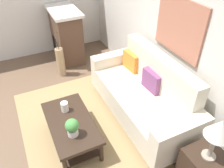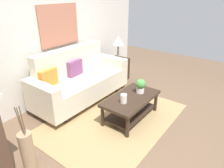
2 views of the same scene
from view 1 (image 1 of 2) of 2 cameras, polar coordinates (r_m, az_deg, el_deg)
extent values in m
plane|color=brown|center=(3.71, -15.07, -12.70)|extent=(9.46, 9.46, 0.00)
cube|color=silver|center=(3.60, 14.90, 12.77)|extent=(5.46, 0.10, 2.70)
cube|color=#A38456|center=(3.76, -7.63, -10.43)|extent=(2.54, 1.79, 0.01)
cube|color=beige|center=(3.70, 6.94, -4.46)|extent=(1.71, 0.84, 0.40)
cube|color=beige|center=(3.57, 11.89, 2.87)|extent=(1.71, 0.20, 0.56)
cube|color=beige|center=(4.30, 0.44, 4.12)|extent=(0.20, 0.84, 0.60)
cube|color=beige|center=(3.13, 16.39, -13.42)|extent=(0.20, 0.84, 0.60)
cube|color=#332319|center=(4.37, 1.57, -1.14)|extent=(0.08, 0.74, 0.12)
cube|color=#332319|center=(3.49, 13.25, -15.03)|extent=(0.08, 0.74, 0.12)
cube|color=orange|center=(4.02, 4.81, 5.73)|extent=(0.37, 0.15, 0.32)
cube|color=#7A4270|center=(3.57, 9.95, 0.78)|extent=(0.37, 0.14, 0.32)
cube|color=#332319|center=(3.29, -10.35, -9.47)|extent=(1.10, 0.60, 0.05)
cube|color=#332319|center=(3.50, -9.83, -12.69)|extent=(0.98, 0.50, 0.02)
cylinder|color=#332319|center=(3.76, -15.88, -7.82)|extent=(0.06, 0.06, 0.38)
cylinder|color=#332319|center=(3.12, -11.68, -19.54)|extent=(0.06, 0.06, 0.38)
cylinder|color=#332319|center=(3.82, -8.61, -5.73)|extent=(0.06, 0.06, 0.38)
cylinder|color=#332319|center=(3.19, -2.72, -16.63)|extent=(0.06, 0.06, 0.38)
cylinder|color=white|center=(3.39, -11.79, -5.60)|extent=(0.11, 0.11, 0.15)
cylinder|color=white|center=(3.06, -9.77, -11.74)|extent=(0.14, 0.14, 0.10)
sphere|color=#488F41|center=(2.97, -10.01, -10.19)|extent=(0.18, 0.18, 0.18)
cylinder|color=gray|center=(2.90, 23.02, -16.16)|extent=(0.16, 0.16, 0.02)
cylinder|color=gray|center=(2.78, 23.84, -14.07)|extent=(0.05, 0.05, 0.35)
cone|color=beige|center=(2.58, 25.41, -10.01)|extent=(0.28, 0.28, 0.22)
cube|color=brown|center=(5.28, -11.29, 11.59)|extent=(0.90, 0.50, 1.10)
cube|color=black|center=(5.34, -13.60, 8.55)|extent=(0.52, 0.02, 0.44)
cube|color=silver|center=(5.06, -12.10, 17.51)|extent=(1.02, 0.58, 0.06)
cylinder|color=tan|center=(4.80, -12.74, 5.36)|extent=(0.16, 0.16, 0.62)
cylinder|color=brown|center=(4.55, -13.51, 10.46)|extent=(0.02, 0.03, 0.36)
cylinder|color=brown|center=(4.58, -13.39, 10.66)|extent=(0.04, 0.03, 0.36)
cylinder|color=brown|center=(4.58, -13.81, 10.55)|extent=(0.02, 0.05, 0.36)
cube|color=#B77056|center=(3.37, 16.39, 13.57)|extent=(0.93, 0.03, 0.79)
camera|label=2|loc=(5.14, -42.18, 21.43)|focal=32.79mm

